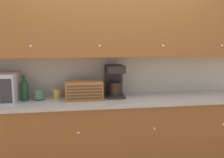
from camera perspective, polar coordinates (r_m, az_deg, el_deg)
wall_back at (r=3.29m, az=-0.64°, el=2.64°), size 5.84×0.06×2.60m
counter_unit at (r=3.18m, az=0.25°, el=-12.89°), size 3.46×0.62×0.96m
backsplash_panel at (r=3.27m, az=-0.54°, el=0.97°), size 3.44×0.01×0.51m
upper_cabinets at (r=3.10m, az=2.97°, el=11.92°), size 3.44×0.38×0.73m
wine_bottle at (r=3.08m, az=-19.37°, el=-2.19°), size 0.09×0.09×0.30m
bowl_stack_on_counter at (r=3.10m, az=-16.37°, el=-3.52°), size 0.15×0.15×0.12m
mug at (r=3.15m, az=-12.51°, el=-3.21°), size 0.10×0.09×0.11m
bread_box at (r=2.99m, az=-6.41°, el=-2.57°), size 0.44×0.25×0.22m
coffee_maker at (r=3.11m, az=0.59°, el=-0.35°), size 0.22×0.27×0.40m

